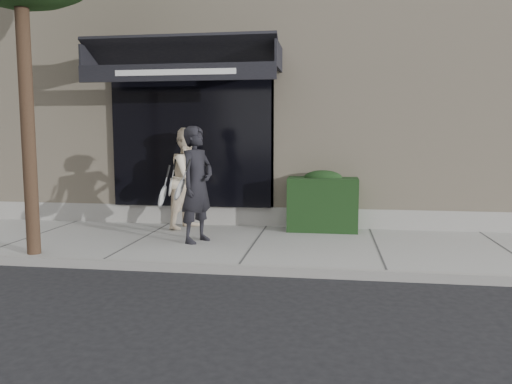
# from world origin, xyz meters

# --- Properties ---
(ground) EXTENTS (80.00, 80.00, 0.00)m
(ground) POSITION_xyz_m (0.00, 0.00, 0.00)
(ground) COLOR black
(ground) RESTS_ON ground
(sidewalk) EXTENTS (20.00, 3.00, 0.12)m
(sidewalk) POSITION_xyz_m (0.00, 0.00, 0.06)
(sidewalk) COLOR gray
(sidewalk) RESTS_ON ground
(curb) EXTENTS (20.00, 0.10, 0.14)m
(curb) POSITION_xyz_m (0.00, -1.55, 0.07)
(curb) COLOR gray
(curb) RESTS_ON ground
(building_facade) EXTENTS (14.30, 8.04, 5.64)m
(building_facade) POSITION_xyz_m (-0.01, 4.96, 2.74)
(building_facade) COLOR #C4B295
(building_facade) RESTS_ON ground
(hedge) EXTENTS (1.30, 0.70, 1.14)m
(hedge) POSITION_xyz_m (1.10, 1.25, 0.66)
(hedge) COLOR black
(hedge) RESTS_ON sidewalk
(pedestrian_front) EXTENTS (0.93, 0.94, 1.94)m
(pedestrian_front) POSITION_xyz_m (-0.97, -0.12, 1.09)
(pedestrian_front) COLOR black
(pedestrian_front) RESTS_ON sidewalk
(pedestrian_back) EXTENTS (1.03, 1.14, 1.93)m
(pedestrian_back) POSITION_xyz_m (-1.43, 1.08, 1.09)
(pedestrian_back) COLOR beige
(pedestrian_back) RESTS_ON sidewalk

